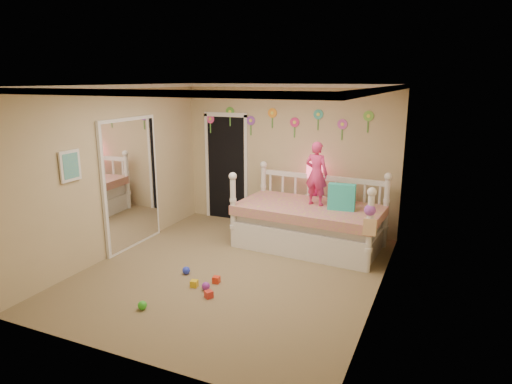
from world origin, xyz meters
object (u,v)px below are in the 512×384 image
at_px(daybed, 309,209).
at_px(table_lamp, 314,174).
at_px(child, 316,174).
at_px(nightstand, 313,215).

height_order(daybed, table_lamp, table_lamp).
distance_m(child, nightstand, 1.10).
bearing_deg(nightstand, daybed, -70.65).
bearing_deg(daybed, table_lamp, 104.46).
distance_m(child, table_lamp, 0.66).
relative_size(child, table_lamp, 1.67).
xyz_separation_m(daybed, nightstand, (-0.13, 0.68, -0.30)).
relative_size(child, nightstand, 1.55).
relative_size(nightstand, table_lamp, 1.08).
distance_m(nightstand, table_lamp, 0.74).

